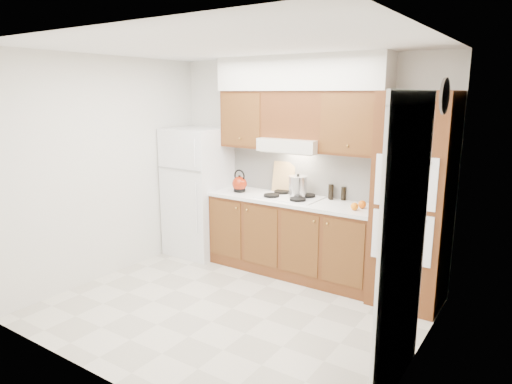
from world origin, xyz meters
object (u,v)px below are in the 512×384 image
stock_pot (298,186)px  oven_cabinet (413,201)px  fridge (199,192)px  kettle (239,184)px

stock_pot → oven_cabinet: bearing=-3.2°
fridge → stock_pot: bearing=4.3°
fridge → stock_pot: fridge is taller
fridge → oven_cabinet: (2.85, 0.03, 0.24)m
fridge → stock_pot: size_ratio=7.55×
kettle → stock_pot: (0.78, 0.11, 0.04)m
fridge → kettle: size_ratio=9.10×
fridge → kettle: fridge is taller
oven_cabinet → kettle: oven_cabinet is taller
kettle → oven_cabinet: bearing=-13.3°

